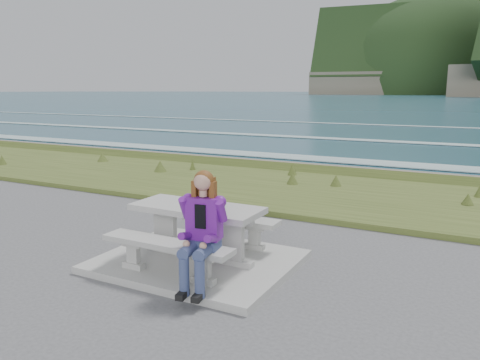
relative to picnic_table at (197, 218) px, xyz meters
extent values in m
cube|color=#9A9A95|center=(0.00, 0.00, -0.63)|extent=(2.60, 2.10, 0.10)
cube|color=#9A9A95|center=(-0.54, 0.00, -0.54)|extent=(0.62, 0.12, 0.08)
cube|color=#9A9A95|center=(-0.54, 0.00, -0.25)|extent=(0.34, 0.09, 0.51)
cube|color=#9A9A95|center=(-0.54, 0.00, 0.05)|extent=(0.62, 0.12, 0.08)
cube|color=#9A9A95|center=(0.54, 0.00, -0.54)|extent=(0.62, 0.12, 0.08)
cube|color=#9A9A95|center=(0.54, 0.00, -0.25)|extent=(0.34, 0.09, 0.51)
cube|color=#9A9A95|center=(0.54, 0.00, 0.05)|extent=(0.62, 0.12, 0.08)
cube|color=#9A9A95|center=(0.00, 0.00, 0.13)|extent=(1.80, 0.75, 0.08)
cube|color=#9A9A95|center=(-0.54, -0.70, -0.54)|extent=(0.30, 0.12, 0.08)
cube|color=#9A9A95|center=(-0.54, -0.70, -0.39)|extent=(0.17, 0.09, 0.22)
cube|color=#9A9A95|center=(-0.54, -0.70, -0.24)|extent=(0.30, 0.12, 0.08)
cube|color=#9A9A95|center=(0.54, -0.70, -0.54)|extent=(0.30, 0.12, 0.08)
cube|color=#9A9A95|center=(0.54, -0.70, -0.39)|extent=(0.17, 0.09, 0.22)
cube|color=#9A9A95|center=(0.54, -0.70, -0.24)|extent=(0.30, 0.12, 0.08)
cube|color=#9A9A95|center=(0.00, -0.70, -0.17)|extent=(1.80, 0.35, 0.07)
cube|color=#9A9A95|center=(-0.54, 0.70, -0.54)|extent=(0.30, 0.12, 0.08)
cube|color=#9A9A95|center=(-0.54, 0.70, -0.39)|extent=(0.17, 0.09, 0.22)
cube|color=#9A9A95|center=(-0.54, 0.70, -0.24)|extent=(0.30, 0.12, 0.08)
cube|color=#9A9A95|center=(0.54, 0.70, -0.54)|extent=(0.30, 0.12, 0.08)
cube|color=#9A9A95|center=(0.54, 0.70, -0.39)|extent=(0.17, 0.09, 0.22)
cube|color=#9A9A95|center=(0.54, 0.70, -0.24)|extent=(0.30, 0.12, 0.08)
cube|color=#9A9A95|center=(0.00, 0.70, -0.17)|extent=(1.80, 0.35, 0.07)
cube|color=#37481B|center=(0.00, 5.00, -0.68)|extent=(160.00, 4.50, 0.22)
cube|color=brown|center=(0.00, 7.90, -0.68)|extent=(160.00, 0.80, 2.20)
cube|color=silver|center=(0.00, 14.00, -2.42)|extent=(220.00, 3.00, 0.06)
cube|color=silver|center=(0.00, 22.00, -2.42)|extent=(220.00, 2.00, 0.06)
cube|color=silver|center=(0.00, 34.00, -2.42)|extent=(220.00, 1.40, 0.06)
cube|color=silver|center=(0.00, 52.00, -2.42)|extent=(220.00, 1.00, 0.06)
cube|color=brown|center=(-40.00, 440.00, 6.52)|extent=(201.55, 149.04, 18.00)
ellipsoid|color=black|center=(-40.00, 440.00, 9.52)|extent=(211.86, 162.91, 143.26)
cube|color=navy|center=(0.59, -0.90, -0.30)|extent=(0.47, 0.73, 0.56)
cube|color=#6B1797|center=(0.55, -0.68, 0.23)|extent=(0.43, 0.29, 0.51)
sphere|color=tan|center=(0.55, -0.70, 0.68)|extent=(0.22, 0.22, 0.22)
sphere|color=#592D14|center=(0.55, -0.68, 0.69)|extent=(0.24, 0.24, 0.24)
camera|label=1|loc=(3.39, -5.20, 1.72)|focal=35.00mm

